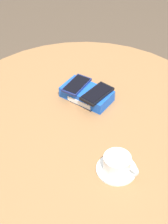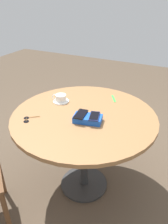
% 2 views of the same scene
% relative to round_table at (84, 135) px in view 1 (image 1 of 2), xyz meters
% --- Properties ---
extents(ground_plane, '(8.00, 8.00, 0.00)m').
position_rel_round_table_xyz_m(ground_plane, '(0.00, 0.00, -0.65)').
color(ground_plane, brown).
extents(round_table, '(1.11, 1.11, 0.75)m').
position_rel_round_table_xyz_m(round_table, '(0.00, 0.00, 0.00)').
color(round_table, '#2D2D2D').
rests_on(round_table, ground_plane).
extents(phone_box, '(0.22, 0.15, 0.05)m').
position_rel_round_table_xyz_m(phone_box, '(-0.07, 0.08, 0.13)').
color(phone_box, blue).
rests_on(phone_box, round_table).
extents(phone_navy, '(0.10, 0.14, 0.01)m').
position_rel_round_table_xyz_m(phone_navy, '(-0.12, 0.07, 0.15)').
color(phone_navy, navy).
rests_on(phone_navy, phone_box).
extents(phone_black, '(0.09, 0.14, 0.01)m').
position_rel_round_table_xyz_m(phone_black, '(-0.02, 0.09, 0.16)').
color(phone_black, black).
rests_on(phone_black, phone_box).
extents(saucer, '(0.14, 0.14, 0.01)m').
position_rel_round_table_xyz_m(saucer, '(0.27, -0.11, 0.11)').
color(saucer, white).
rests_on(saucer, round_table).
extents(coffee_cup, '(0.12, 0.09, 0.06)m').
position_rel_round_table_xyz_m(coffee_cup, '(0.28, -0.11, 0.14)').
color(coffee_cup, white).
rests_on(coffee_cup, saucer).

